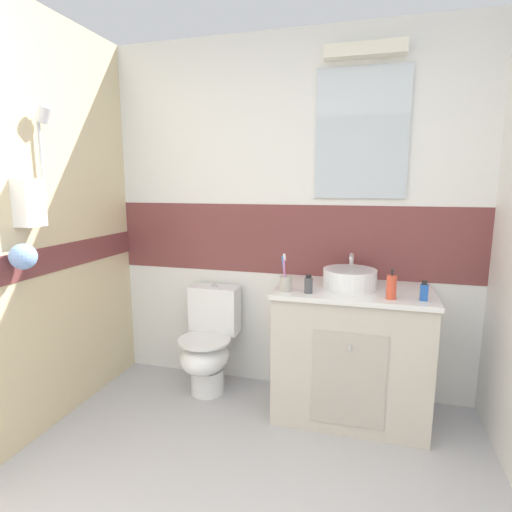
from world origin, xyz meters
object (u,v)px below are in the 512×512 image
(sink_basin, at_px, (350,278))
(toilet, at_px, (209,344))
(soap_dispenser, at_px, (391,287))
(toothbrush_cup, at_px, (285,282))
(lotion_bottle_short, at_px, (308,285))
(perfume_flask_small, at_px, (424,291))

(sink_basin, height_order, toilet, sink_basin)
(toilet, bearing_deg, soap_dispenser, -10.43)
(toothbrush_cup, relative_size, soap_dispenser, 1.29)
(sink_basin, relative_size, soap_dispenser, 2.13)
(toilet, bearing_deg, toothbrush_cup, -19.53)
(toilet, relative_size, lotion_bottle_short, 6.83)
(perfume_flask_small, height_order, lotion_bottle_short, perfume_flask_small)
(sink_basin, bearing_deg, toothbrush_cup, -153.16)
(sink_basin, bearing_deg, lotion_bottle_short, -139.14)
(lotion_bottle_short, bearing_deg, perfume_flask_small, 1.08)
(sink_basin, height_order, lotion_bottle_short, sink_basin)
(toilet, relative_size, soap_dispenser, 4.33)
(lotion_bottle_short, bearing_deg, sink_basin, 40.86)
(toothbrush_cup, relative_size, lotion_bottle_short, 2.04)
(soap_dispenser, height_order, perfume_flask_small, soap_dispenser)
(toilet, height_order, lotion_bottle_short, lotion_bottle_short)
(soap_dispenser, bearing_deg, toilet, 169.57)
(soap_dispenser, distance_m, perfume_flask_small, 0.18)
(toothbrush_cup, height_order, soap_dispenser, toothbrush_cup)
(toilet, bearing_deg, perfume_flask_small, -8.68)
(toothbrush_cup, bearing_deg, toilet, 160.47)
(soap_dispenser, xyz_separation_m, perfume_flask_small, (0.17, 0.01, -0.02))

